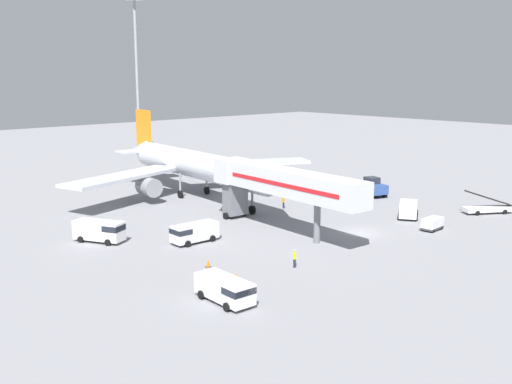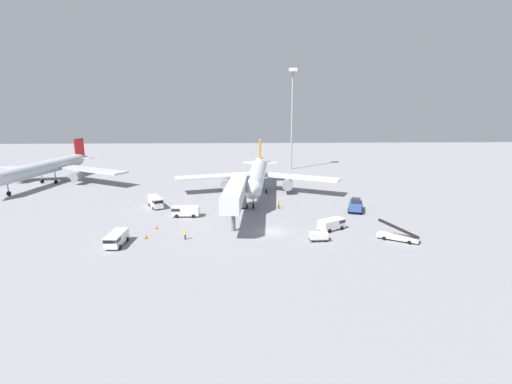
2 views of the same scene
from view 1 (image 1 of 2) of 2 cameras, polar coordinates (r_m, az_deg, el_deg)
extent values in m
plane|color=gray|center=(66.55, 10.01, -3.86)|extent=(300.00, 300.00, 0.00)
cylinder|color=silver|center=(83.04, -5.35, 2.54)|extent=(6.63, 31.00, 3.80)
cone|color=silver|center=(69.23, 2.23, 0.84)|extent=(4.05, 3.97, 3.73)
cone|color=silver|center=(98.80, -10.98, 3.94)|extent=(4.12, 5.98, 3.61)
cube|color=orange|center=(97.17, -10.68, 5.92)|extent=(0.77, 4.47, 6.09)
cube|color=silver|center=(98.20, -9.31, 4.06)|extent=(4.85, 3.65, 0.24)
cube|color=silver|center=(96.16, -11.72, 3.83)|extent=(4.85, 3.65, 0.24)
cube|color=silver|center=(91.10, -0.69, 2.82)|extent=(18.43, 12.42, 0.44)
cube|color=silver|center=(80.64, -12.60, 1.44)|extent=(18.95, 9.56, 0.44)
cylinder|color=gray|center=(88.57, -1.85, 1.56)|extent=(2.79, 3.47, 2.50)
cylinder|color=gray|center=(81.19, -10.19, 0.50)|extent=(2.79, 3.47, 2.50)
cylinder|color=gray|center=(73.75, -0.36, -0.58)|extent=(0.28, 0.28, 2.96)
cylinder|color=black|center=(74.07, -0.36, -1.71)|extent=(0.45, 1.13, 1.10)
cylinder|color=gray|center=(86.16, -4.74, 1.10)|extent=(0.28, 0.28, 2.96)
cylinder|color=black|center=(86.43, -4.72, 0.13)|extent=(0.45, 1.13, 1.10)
cylinder|color=gray|center=(83.93, -7.25, 0.78)|extent=(0.28, 0.28, 2.96)
cylinder|color=black|center=(84.21, -7.23, -0.21)|extent=(0.45, 1.13, 1.10)
cube|color=silver|center=(63.67, 3.38, 0.87)|extent=(4.46, 20.36, 2.70)
cube|color=red|center=(62.68, 2.34, 0.71)|extent=(1.27, 16.93, 0.44)
cube|color=silver|center=(71.87, -2.31, 2.07)|extent=(3.64, 3.04, 2.84)
cube|color=#232833|center=(72.88, -2.92, 2.39)|extent=(3.31, 0.48, 0.90)
cube|color=slate|center=(72.00, -2.01, -0.60)|extent=(2.67, 1.98, 3.95)
cylinder|color=black|center=(71.62, -2.92, -2.29)|extent=(0.36, 0.82, 0.80)
cylinder|color=black|center=(73.27, -1.10, -1.97)|extent=(0.36, 0.82, 0.80)
cylinder|color=slate|center=(61.53, 5.85, -2.90)|extent=(0.70, 0.70, 4.35)
cube|color=#2D4C8E|center=(86.67, 10.87, 0.43)|extent=(3.95, 5.76, 1.28)
cube|color=#232833|center=(86.26, 11.00, 1.11)|extent=(2.18, 2.24, 0.90)
cylinder|color=black|center=(86.10, 12.14, -0.13)|extent=(0.72, 1.17, 1.10)
cylinder|color=black|center=(84.76, 10.88, -0.25)|extent=(0.72, 1.17, 1.10)
cylinder|color=black|center=(88.81, 10.83, 0.27)|extent=(0.72, 1.17, 1.10)
cylinder|color=black|center=(87.52, 9.60, 0.15)|extent=(0.72, 1.17, 1.10)
cube|color=white|center=(79.84, 21.24, -1.51)|extent=(6.12, 4.70, 0.55)
cube|color=black|center=(79.56, 21.31, -0.55)|extent=(5.75, 4.07, 2.15)
cylinder|color=black|center=(78.27, 20.38, -1.90)|extent=(0.63, 0.50, 0.60)
cylinder|color=black|center=(79.62, 19.79, -1.65)|extent=(0.63, 0.50, 0.60)
cylinder|color=black|center=(80.22, 22.64, -1.76)|extent=(0.63, 0.50, 0.60)
cylinder|color=black|center=(81.53, 22.03, -1.52)|extent=(0.63, 0.50, 0.60)
cube|color=silver|center=(61.95, -5.87, -3.80)|extent=(5.06, 2.00, 1.68)
cube|color=#1E232D|center=(60.92, -7.19, -3.73)|extent=(1.65, 1.95, 0.54)
cylinder|color=black|center=(60.59, -6.56, -4.93)|extent=(0.69, 0.35, 0.68)
cylinder|color=black|center=(62.03, -7.51, -4.57)|extent=(0.69, 0.35, 0.68)
cylinder|color=black|center=(62.33, -4.21, -4.43)|extent=(0.69, 0.35, 0.68)
cylinder|color=black|center=(63.74, -5.19, -4.09)|extent=(0.69, 0.35, 0.68)
cube|color=white|center=(46.09, -3.04, -9.15)|extent=(2.21, 5.31, 1.61)
cube|color=#1E232D|center=(44.64, -1.64, -9.35)|extent=(2.10, 1.76, 0.52)
cylinder|color=black|center=(45.72, -0.81, -10.32)|extent=(0.39, 0.69, 0.68)
cylinder|color=black|center=(44.61, -2.74, -10.90)|extent=(0.39, 0.69, 0.68)
cylinder|color=black|center=(48.10, -3.29, -9.22)|extent=(0.39, 0.69, 0.68)
cylinder|color=black|center=(47.06, -5.18, -9.73)|extent=(0.39, 0.69, 0.68)
cube|color=white|center=(74.57, 14.33, -1.57)|extent=(4.94, 4.13, 1.56)
cube|color=#1E232D|center=(76.01, 14.37, -1.06)|extent=(2.33, 2.53, 0.50)
cylinder|color=black|center=(76.13, 13.59, -1.83)|extent=(0.77, 0.67, 0.68)
cylinder|color=black|center=(76.10, 15.07, -1.91)|extent=(0.77, 0.67, 0.68)
cylinder|color=black|center=(73.38, 13.51, -2.31)|extent=(0.77, 0.67, 0.68)
cylinder|color=black|center=(73.35, 15.04, -2.40)|extent=(0.77, 0.67, 0.68)
cube|color=white|center=(63.90, -14.75, -3.53)|extent=(4.03, 5.57, 1.94)
cube|color=#1E232D|center=(62.78, -13.42, -3.33)|extent=(2.43, 2.36, 0.62)
cylinder|color=black|center=(63.91, -13.04, -4.30)|extent=(0.60, 0.76, 0.68)
cylinder|color=black|center=(62.52, -13.93, -4.69)|extent=(0.60, 0.76, 0.68)
cylinder|color=black|center=(65.76, -15.44, -3.98)|extent=(0.60, 0.76, 0.68)
cylinder|color=black|center=(64.40, -16.36, -4.35)|extent=(0.60, 0.76, 0.68)
cube|color=#38383D|center=(69.45, 16.46, -3.28)|extent=(2.84, 1.58, 0.22)
cube|color=silver|center=(69.30, 16.49, -2.79)|extent=(2.84, 1.58, 1.00)
cylinder|color=black|center=(68.35, 16.57, -3.61)|extent=(0.37, 0.14, 0.36)
cylinder|color=black|center=(68.93, 15.60, -3.43)|extent=(0.37, 0.14, 0.36)
cylinder|color=black|center=(70.03, 17.30, -3.30)|extent=(0.37, 0.14, 0.36)
cylinder|color=black|center=(70.60, 16.36, -3.13)|extent=(0.37, 0.14, 0.36)
cylinder|color=#1E2333|center=(54.15, 3.69, -6.80)|extent=(0.33, 0.33, 0.80)
cylinder|color=#D8EA19|center=(53.94, 3.70, -6.08)|extent=(0.44, 0.44, 0.63)
sphere|color=tan|center=(53.81, 3.71, -5.63)|extent=(0.22, 0.22, 0.22)
cylinder|color=#1E2333|center=(77.33, 2.64, -1.27)|extent=(0.30, 0.30, 0.81)
cylinder|color=orange|center=(77.18, 2.64, -0.74)|extent=(0.40, 0.40, 0.64)
sphere|color=tan|center=(77.09, 2.65, -0.42)|extent=(0.22, 0.22, 0.22)
cube|color=black|center=(50.67, -1.87, -8.52)|extent=(0.50, 0.50, 0.03)
cone|color=orange|center=(50.55, -1.87, -8.12)|extent=(0.42, 0.42, 0.73)
cube|color=black|center=(54.48, -4.58, -7.12)|extent=(0.47, 0.47, 0.03)
cone|color=orange|center=(54.37, -4.59, -6.76)|extent=(0.40, 0.40, 0.69)
cylinder|color=#93969B|center=(119.07, -11.26, 10.16)|extent=(0.56, 0.56, 30.67)
camera|label=2|loc=(51.24, 73.22, 7.25)|focal=26.76mm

